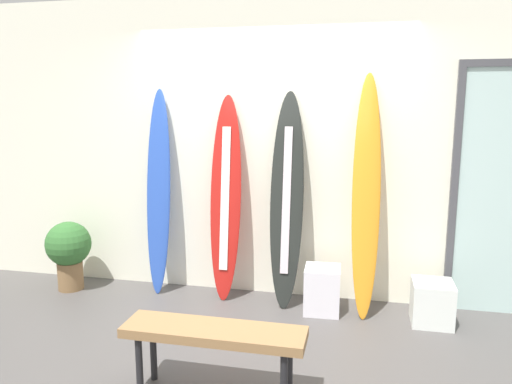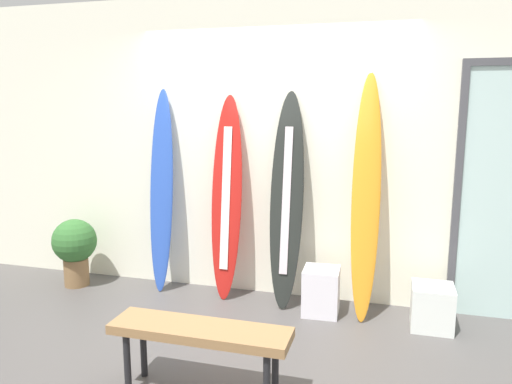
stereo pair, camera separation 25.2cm
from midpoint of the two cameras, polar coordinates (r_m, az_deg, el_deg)
The scene contains 10 objects.
ground at distance 3.87m, azimuth -3.77°, elevation -18.22°, with size 8.00×8.00×0.04m, color #4D4948.
wall_back at distance 4.68m, azimuth 0.48°, elevation 5.07°, with size 7.20×0.20×2.80m, color white.
surfboard_cobalt at distance 4.82m, azimuth -12.68°, elevation -0.07°, with size 0.24×0.29×1.96m.
surfboard_crimson at distance 4.58m, azimuth -5.11°, elevation -0.97°, with size 0.29×0.30×1.90m.
surfboard_charcoal at distance 4.41m, azimuth 1.95°, elevation -1.15°, with size 0.31×0.39×1.93m.
surfboard_sunset at distance 4.29m, azimuth 11.00°, elevation -0.41°, with size 0.26×0.48×2.09m.
display_block_left at distance 4.44m, azimuth 6.03°, elevation -11.19°, with size 0.32×0.32×0.41m.
display_block_center at distance 4.42m, azimuth 18.14°, elevation -12.10°, with size 0.33×0.33×0.36m.
potted_plant at distance 5.25m, azimuth -22.15°, elevation -6.15°, with size 0.44×0.44×0.68m.
bench at distance 3.19m, azimuth -7.24°, elevation -16.30°, with size 1.14×0.30×0.46m.
Camera 1 is at (0.85, -3.29, 1.82)m, focal length 34.59 mm.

